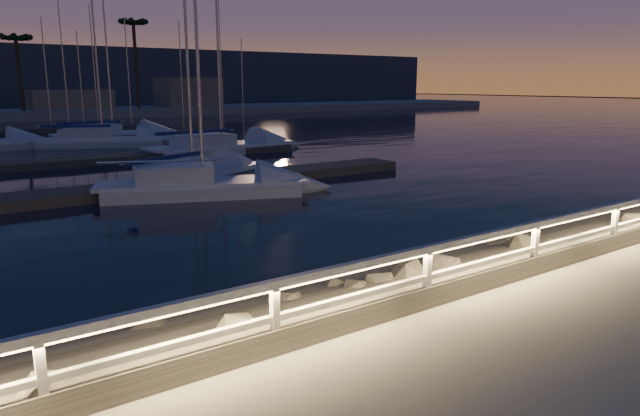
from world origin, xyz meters
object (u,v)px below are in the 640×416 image
at_px(guard_rail, 501,244).
at_px(sailboat_k, 99,140).
at_px(sailboat_c, 189,175).
at_px(sailboat_b, 197,184).
at_px(sailboat_h, 218,146).
at_px(sailboat_l, 110,134).

height_order(guard_rail, sailboat_k, sailboat_k).
bearing_deg(sailboat_c, guard_rail, -116.66).
xyz_separation_m(guard_rail, sailboat_b, (-0.06, 14.27, -0.93)).
relative_size(guard_rail, sailboat_k, 2.94).
xyz_separation_m(sailboat_b, sailboat_k, (1.51, 20.66, 0.01)).
distance_m(sailboat_h, sailboat_l, 13.67).
height_order(sailboat_h, sailboat_l, sailboat_h).
height_order(sailboat_b, sailboat_k, sailboat_k).
relative_size(sailboat_h, sailboat_l, 1.06).
bearing_deg(sailboat_k, sailboat_b, -69.61).
relative_size(sailboat_b, sailboat_k, 0.91).
bearing_deg(guard_rail, sailboat_k, 87.62).
bearing_deg(sailboat_c, sailboat_h, 34.31).
bearing_deg(sailboat_k, sailboat_c, -67.99).
xyz_separation_m(sailboat_c, sailboat_l, (2.83, 22.94, 0.01)).
bearing_deg(sailboat_k, sailboat_l, 91.73).
relative_size(sailboat_h, sailboat_k, 1.08).
bearing_deg(guard_rail, sailboat_h, 76.24).
xyz_separation_m(sailboat_h, sailboat_k, (-5.01, 8.54, -0.00)).
xyz_separation_m(sailboat_b, sailboat_c, (0.70, 2.52, -0.02)).
bearing_deg(sailboat_b, sailboat_l, 103.85).
xyz_separation_m(sailboat_c, sailboat_k, (0.81, 18.14, 0.03)).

